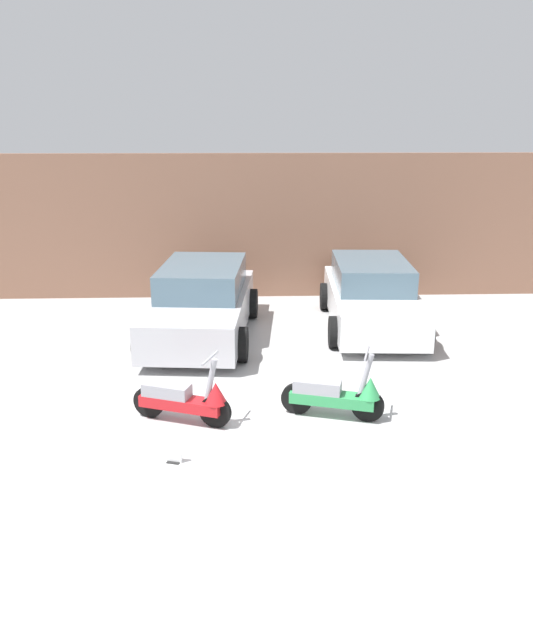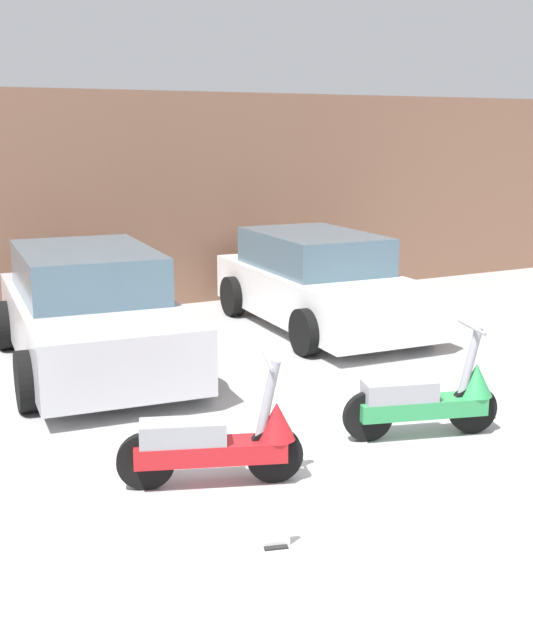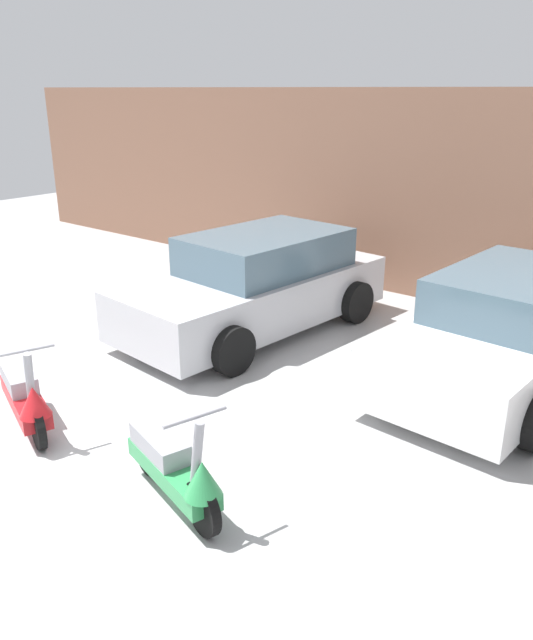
{
  "view_description": "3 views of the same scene",
  "coord_description": "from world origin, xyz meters",
  "px_view_note": "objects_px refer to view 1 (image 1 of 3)",
  "views": [
    {
      "loc": [
        -0.07,
        -7.0,
        3.98
      ],
      "look_at": [
        0.27,
        2.3,
        0.97
      ],
      "focal_mm": 35.0,
      "sensor_mm": 36.0,
      "label": 1
    },
    {
      "loc": [
        -3.22,
        -4.53,
        2.69
      ],
      "look_at": [
        0.42,
        2.51,
        0.81
      ],
      "focal_mm": 45.0,
      "sensor_mm": 36.0,
      "label": 2
    },
    {
      "loc": [
        4.47,
        -2.07,
        3.24
      ],
      "look_at": [
        0.65,
        2.7,
        0.97
      ],
      "focal_mm": 35.0,
      "sensor_mm": 36.0,
      "label": 3
    }
  ],
  "objects_px": {
    "scooter_front_right": "(337,394)",
    "placard_near_left_scooter": "(174,453)",
    "car_rear_left": "(202,303)",
    "car_rear_center": "(371,296)",
    "scooter_front_left": "(185,398)"
  },
  "relations": [
    {
      "from": "scooter_front_right",
      "to": "placard_near_left_scooter",
      "type": "distance_m",
      "value": 2.43
    },
    {
      "from": "car_rear_left",
      "to": "placard_near_left_scooter",
      "type": "bearing_deg",
      "value": 4.24
    },
    {
      "from": "placard_near_left_scooter",
      "to": "car_rear_center",
      "type": "bearing_deg",
      "value": 56.39
    },
    {
      "from": "scooter_front_left",
      "to": "scooter_front_right",
      "type": "distance_m",
      "value": 2.08
    },
    {
      "from": "scooter_front_right",
      "to": "car_rear_center",
      "type": "bearing_deg",
      "value": 88.63
    },
    {
      "from": "car_rear_center",
      "to": "placard_near_left_scooter",
      "type": "distance_m",
      "value": 6.18
    },
    {
      "from": "scooter_front_right",
      "to": "car_rear_center",
      "type": "distance_m",
      "value": 4.22
    },
    {
      "from": "scooter_front_left",
      "to": "scooter_front_right",
      "type": "bearing_deg",
      "value": 21.74
    },
    {
      "from": "car_rear_center",
      "to": "placard_near_left_scooter",
      "type": "height_order",
      "value": "car_rear_center"
    },
    {
      "from": "scooter_front_right",
      "to": "car_rear_left",
      "type": "xyz_separation_m",
      "value": [
        -2.08,
        3.56,
        0.29
      ]
    },
    {
      "from": "placard_near_left_scooter",
      "to": "scooter_front_left",
      "type": "bearing_deg",
      "value": 86.67
    },
    {
      "from": "scooter_front_right",
      "to": "car_rear_left",
      "type": "height_order",
      "value": "car_rear_left"
    },
    {
      "from": "scooter_front_right",
      "to": "placard_near_left_scooter",
      "type": "height_order",
      "value": "scooter_front_right"
    },
    {
      "from": "scooter_front_left",
      "to": "car_rear_center",
      "type": "distance_m",
      "value": 5.29
    },
    {
      "from": "scooter_front_right",
      "to": "scooter_front_left",
      "type": "bearing_deg",
      "value": -161.95
    }
  ]
}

